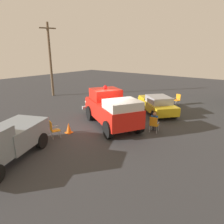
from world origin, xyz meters
The scene contains 10 objects.
ground_plane centered at (0.00, 0.00, 0.00)m, with size 60.00×60.00×0.00m, color #333335.
vintage_fire_truck centered at (-0.62, -0.32, 1.20)m, with size 4.77×6.26×2.59m.
classic_hot_rod centered at (-5.01, 0.95, 0.75)m, with size 4.24×4.51×1.46m.
parked_pickup centered at (6.13, -1.18, 0.99)m, with size 5.12×3.58×1.90m.
lawn_chair_near_truck centered at (-1.17, 2.64, 0.59)m, with size 0.58×0.59×1.02m.
lawn_chair_by_car centered at (3.16, -1.55, 0.59)m, with size 0.65×0.65×1.02m.
lawn_chair_spare centered at (-8.56, 1.33, 0.59)m, with size 0.63×0.63×1.02m.
spectator_seated centered at (-1.30, 2.61, 0.70)m, with size 0.59×0.46×1.29m.
utility_pole centered at (-3.96, -11.28, 4.00)m, with size 1.60×0.80×7.71m.
traffic_cone centered at (2.11, -1.46, 0.31)m, with size 0.40×0.40×0.64m.
Camera 1 is at (9.57, 7.74, 4.88)m, focal length 32.22 mm.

